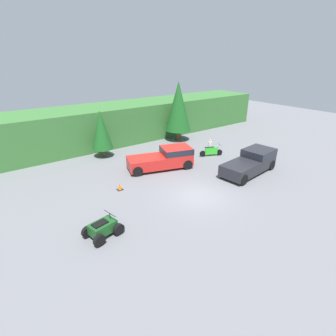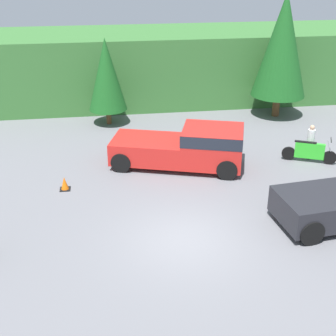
{
  "view_description": "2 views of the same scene",
  "coord_description": "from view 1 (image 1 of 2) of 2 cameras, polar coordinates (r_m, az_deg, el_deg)",
  "views": [
    {
      "loc": [
        -11.64,
        -12.13,
        9.31
      ],
      "look_at": [
        -0.03,
        3.6,
        0.95
      ],
      "focal_mm": 28.0,
      "sensor_mm": 36.0,
      "label": 1
    },
    {
      "loc": [
        -2.4,
        -12.83,
        8.88
      ],
      "look_at": [
        -0.03,
        3.6,
        0.95
      ],
      "focal_mm": 50.0,
      "sensor_mm": 36.0,
      "label": 2
    }
  ],
  "objects": [
    {
      "name": "pickup_truck_red",
      "position": [
        23.41,
        -0.56,
        2.32
      ],
      "size": [
        6.06,
        3.76,
        1.84
      ],
      "rotation": [
        0.0,
        0.0,
        -0.3
      ],
      "color": "red",
      "rests_on": "ground_plane"
    },
    {
      "name": "traffic_cone",
      "position": [
        20.12,
        -10.46,
        -4.03
      ],
      "size": [
        0.42,
        0.42,
        0.55
      ],
      "color": "black",
      "rests_on": "ground_plane"
    },
    {
      "name": "tree_mid_left",
      "position": [
        30.89,
        2.25,
        13.25
      ],
      "size": [
        3.0,
        3.0,
        6.81
      ],
      "color": "brown",
      "rests_on": "ground_plane"
    },
    {
      "name": "hillside_backdrop",
      "position": [
        31.29,
        -13.74,
        9.14
      ],
      "size": [
        44.0,
        6.0,
        4.17
      ],
      "color": "#387033",
      "rests_on": "ground_plane"
    },
    {
      "name": "tree_left",
      "position": [
        26.45,
        -14.34,
        8.03
      ],
      "size": [
        2.04,
        2.04,
        4.64
      ],
      "color": "brown",
      "rests_on": "ground_plane"
    },
    {
      "name": "pickup_truck_second",
      "position": [
        23.73,
        17.8,
        1.45
      ],
      "size": [
        5.8,
        2.8,
        1.84
      ],
      "rotation": [
        0.0,
        0.0,
        0.11
      ],
      "color": "#232328",
      "rests_on": "ground_plane"
    },
    {
      "name": "quad_atv",
      "position": [
        15.38,
        -13.98,
        -12.63
      ],
      "size": [
        2.21,
        1.73,
        1.23
      ],
      "rotation": [
        0.0,
        0.0,
        0.21
      ],
      "color": "black",
      "rests_on": "ground_plane"
    },
    {
      "name": "rider_person",
      "position": [
        27.03,
        9.08,
        4.67
      ],
      "size": [
        0.42,
        0.42,
        1.61
      ],
      "rotation": [
        0.0,
        0.0,
        -0.32
      ],
      "color": "black",
      "rests_on": "ground_plane"
    },
    {
      "name": "ground_plane",
      "position": [
        19.22,
        6.5,
        -5.99
      ],
      "size": [
        80.0,
        80.0,
        0.0
      ],
      "primitive_type": "plane",
      "color": "slate"
    },
    {
      "name": "dirt_bike",
      "position": [
        26.76,
        9.38,
        3.58
      ],
      "size": [
        2.24,
        1.16,
        1.18
      ],
      "rotation": [
        0.0,
        0.0,
        -0.42
      ],
      "color": "black",
      "rests_on": "ground_plane"
    }
  ]
}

